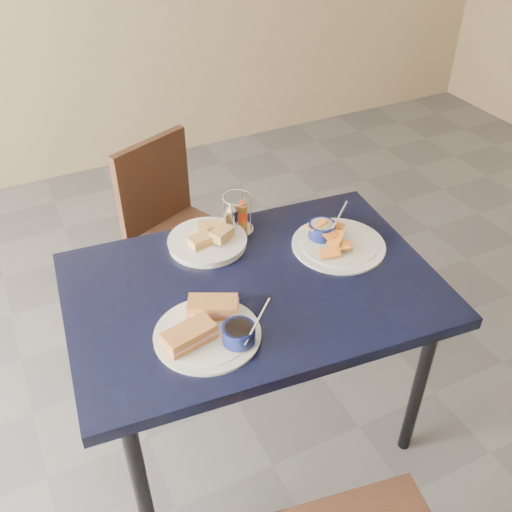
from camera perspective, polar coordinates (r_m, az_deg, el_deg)
name	(u,v)px	position (r m, az deg, el deg)	size (l,w,h in m)	color
ground	(273,465)	(2.22, 1.71, -20.19)	(6.00, 6.00, 0.00)	#55545A
dining_table	(253,302)	(1.78, -0.30, -4.62)	(1.18, 0.85, 0.75)	black
chair_far	(176,216)	(2.57, -7.97, 3.94)	(0.50, 0.50, 0.82)	black
sandwich_plate	(210,328)	(1.57, -4.58, -7.18)	(0.31, 0.30, 0.12)	white
plantain_plate	(333,240)	(1.90, 7.71, 1.63)	(0.31, 0.31, 0.12)	white
bread_basket	(208,240)	(1.89, -4.80, 1.57)	(0.26, 0.26, 0.07)	white
condiment_caddy	(236,216)	(1.93, -2.03, 3.98)	(0.11, 0.11, 0.14)	silver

